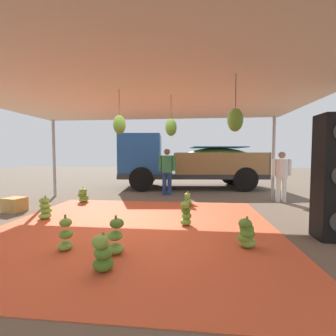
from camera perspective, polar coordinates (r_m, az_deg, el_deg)
ground_plane at (r=7.83m, az=-2.69°, el=-7.84°), size 40.00×40.00×0.00m
tarp_orange at (r=4.97m, az=-8.05°, el=-14.37°), size 5.73×5.39×0.01m
tent_canopy at (r=4.80m, az=-8.43°, el=17.91°), size 8.00×7.00×2.82m
banana_bunch_0 at (r=6.87m, az=4.89°, el=-7.81°), size 0.31×0.31×0.44m
banana_bunch_1 at (r=5.03m, az=4.40°, el=-11.21°), size 0.31×0.32×0.56m
banana_bunch_2 at (r=6.22m, az=-27.94°, el=-8.87°), size 0.38×0.40×0.55m
banana_bunch_3 at (r=4.09m, az=18.69°, el=-15.08°), size 0.35×0.35×0.51m
banana_bunch_5 at (r=7.90m, az=-20.12°, el=-6.38°), size 0.44×0.39×0.48m
banana_bunch_6 at (r=3.76m, az=-12.76°, el=-16.30°), size 0.37×0.37×0.58m
banana_bunch_7 at (r=4.10m, az=-23.86°, el=-14.97°), size 0.27×0.27×0.57m
banana_bunch_8 at (r=3.29m, az=-15.76°, el=-19.67°), size 0.37×0.37×0.51m
cargo_truck_main at (r=10.63m, az=4.43°, el=1.68°), size 6.49×3.03×2.40m
worker_0 at (r=8.21m, az=26.11°, el=-1.04°), size 0.59×0.36×1.61m
worker_1 at (r=8.64m, az=-0.25°, el=-0.01°), size 0.64×0.39×1.74m
speaker_stack at (r=5.03m, az=35.60°, el=-1.90°), size 0.55×0.49×2.22m
crate_0 at (r=7.43m, az=-33.51°, el=-7.53°), size 0.55×0.51×0.37m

